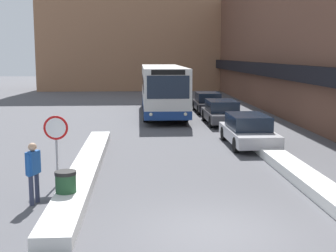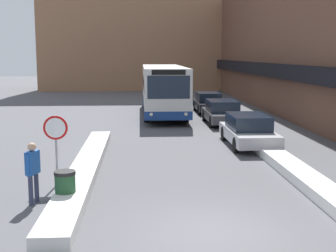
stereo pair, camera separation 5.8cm
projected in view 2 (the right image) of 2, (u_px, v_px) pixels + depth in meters
ground_plane at (213, 232)px, 10.89m from camera, size 160.00×160.00×0.00m
building_row_right at (298, 42)px, 34.40m from camera, size 5.50×60.00×10.07m
building_backdrop_far at (153, 17)px, 55.26m from camera, size 26.00×8.00×16.87m
snow_bank_left at (86, 168)px, 16.32m from camera, size 0.90×13.46×0.35m
snow_bank_right at (295, 171)px, 15.94m from camera, size 0.90×14.01×0.35m
city_bus at (163, 89)px, 32.14m from camera, size 2.74×12.47×3.30m
parked_car_front at (248, 130)px, 21.10m from camera, size 1.91×4.65×1.42m
parked_car_middle at (222, 112)px, 27.75m from camera, size 1.93×4.61×1.41m
parked_car_back at (208, 102)px, 33.29m from camera, size 1.83×4.22×1.42m
stop_sign at (56, 135)px, 14.60m from camera, size 0.76×0.08×2.22m
pedestrian at (33, 167)px, 12.83m from camera, size 0.35×0.54×1.72m
trash_bin at (65, 188)px, 12.82m from camera, size 0.59×0.59×0.95m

